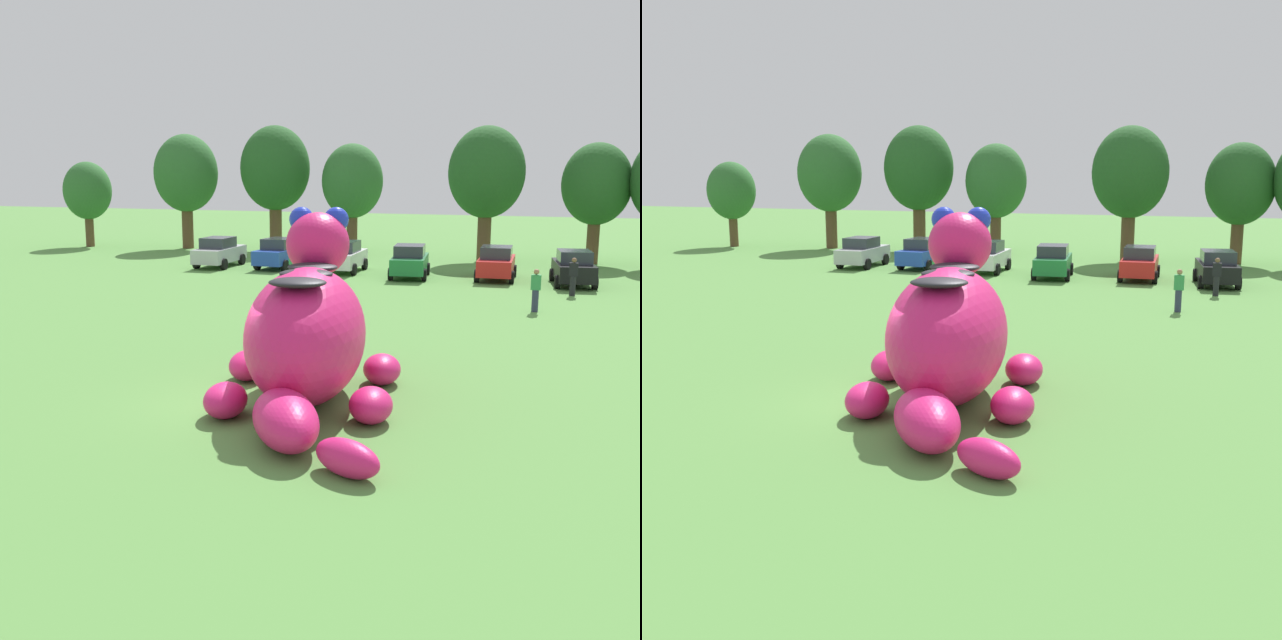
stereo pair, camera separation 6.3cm
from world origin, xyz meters
TOP-DOWN VIEW (x-y plane):
  - ground_plane at (0.00, 0.00)m, footprint 160.00×160.00m
  - giant_inflatable_creature at (1.40, 0.83)m, footprint 5.98×8.41m
  - car_silver at (-12.60, 23.70)m, footprint 2.05×4.16m
  - car_blue at (-9.01, 24.30)m, footprint 2.07×4.17m
  - car_white at (-5.03, 23.91)m, footprint 2.10×4.18m
  - car_green at (-1.14, 22.95)m, footprint 2.36×4.30m
  - car_red at (3.22, 23.69)m, footprint 2.10×4.18m
  - car_black at (7.02, 22.90)m, footprint 2.38×4.30m
  - tree_far_left at (-26.98, 31.26)m, footprint 3.45×3.45m
  - tree_left at (-19.60, 32.58)m, footprint 4.51×4.51m
  - tree_mid_left at (-13.16, 33.55)m, footprint 4.81×4.81m
  - tree_centre_left at (-7.54, 33.43)m, footprint 4.09×4.09m
  - tree_centre at (1.51, 31.56)m, footprint 4.60×4.60m
  - tree_centre_right at (7.82, 32.52)m, footprint 4.02×4.02m
  - spectator_near_inflatable at (5.80, 14.95)m, footprint 0.38×0.26m
  - spectator_mid_field at (7.09, 19.60)m, footprint 0.38×0.26m
  - spectator_by_cars at (-6.30, 19.42)m, footprint 0.38×0.26m

SIDE VIEW (x-z plane):
  - ground_plane at x=0.00m, z-range 0.00..0.00m
  - spectator_near_inflatable at x=5.80m, z-range 0.00..1.71m
  - spectator_mid_field at x=7.09m, z-range 0.00..1.71m
  - spectator_by_cars at x=-6.30m, z-range 0.00..1.71m
  - car_silver at x=-12.60m, z-range 0.00..1.72m
  - car_blue at x=-9.01m, z-range 0.00..1.72m
  - car_white at x=-5.03m, z-range 0.00..1.72m
  - car_green at x=-1.14m, z-range 0.00..1.72m
  - car_red at x=3.22m, z-range 0.00..1.72m
  - car_black at x=7.02m, z-range 0.00..1.72m
  - giant_inflatable_creature at x=1.40m, z-range -0.61..3.96m
  - tree_far_left at x=-26.98m, z-range 0.94..7.07m
  - tree_centre_right at x=7.82m, z-range 1.10..8.24m
  - tree_centre_left at x=-7.54m, z-range 1.12..8.38m
  - tree_left at x=-19.60m, z-range 1.23..9.25m
  - tree_centre at x=1.51m, z-range 1.26..9.42m
  - tree_mid_left at x=-13.16m, z-range 1.31..9.85m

